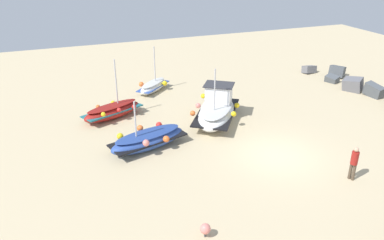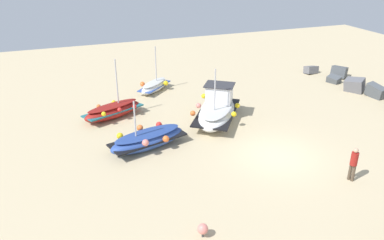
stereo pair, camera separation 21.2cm
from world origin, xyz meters
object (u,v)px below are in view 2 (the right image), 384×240
(fishing_boat_1, at_px, (148,139))
(fishing_boat_4, at_px, (154,86))
(fishing_boat_0, at_px, (113,110))
(person_walking, at_px, (354,162))
(fishing_boat_3, at_px, (217,110))
(mooring_buoy_0, at_px, (203,229))

(fishing_boat_1, distance_m, fishing_boat_4, 8.64)
(fishing_boat_0, bearing_deg, person_walking, 106.72)
(fishing_boat_0, xyz_separation_m, fishing_boat_3, (2.61, 5.81, 0.23))
(mooring_buoy_0, bearing_deg, fishing_boat_4, 171.14)
(fishing_boat_3, bearing_deg, mooring_buoy_0, -171.62)
(fishing_boat_1, xyz_separation_m, fishing_boat_4, (-8.25, 2.59, -0.10))
(fishing_boat_0, relative_size, fishing_boat_4, 1.26)
(fishing_boat_1, bearing_deg, person_walking, -53.90)
(fishing_boat_4, height_order, mooring_buoy_0, fishing_boat_4)
(mooring_buoy_0, bearing_deg, person_walking, 98.46)
(fishing_boat_4, distance_m, mooring_buoy_0, 15.75)
(fishing_boat_0, bearing_deg, fishing_boat_4, -157.14)
(fishing_boat_0, height_order, fishing_boat_4, fishing_boat_0)
(fishing_boat_3, height_order, mooring_buoy_0, fishing_boat_3)
(mooring_buoy_0, bearing_deg, fishing_boat_1, -178.72)
(fishing_boat_0, height_order, person_walking, fishing_boat_0)
(fishing_boat_1, relative_size, person_walking, 2.71)
(fishing_boat_3, bearing_deg, person_walking, -124.43)
(fishing_boat_1, distance_m, mooring_buoy_0, 7.32)
(fishing_boat_4, relative_size, person_walking, 1.98)
(fishing_boat_0, xyz_separation_m, person_walking, (10.70, 8.86, 0.46))
(fishing_boat_0, distance_m, fishing_boat_4, 5.19)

